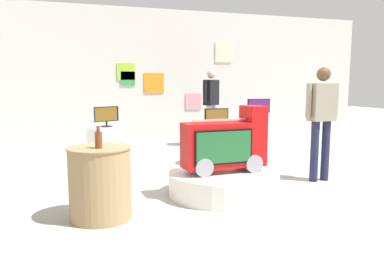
# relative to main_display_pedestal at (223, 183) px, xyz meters

# --- Properties ---
(ground_plane) EXTENTS (30.00, 30.00, 0.00)m
(ground_plane) POSITION_rel_main_display_pedestal_xyz_m (0.16, -0.11, -0.15)
(ground_plane) COLOR #B2ADA3
(back_wall_display) EXTENTS (12.67, 0.13, 3.30)m
(back_wall_display) POSITION_rel_main_display_pedestal_xyz_m (0.16, 5.39, 1.50)
(back_wall_display) COLOR silver
(back_wall_display) RESTS_ON ground
(main_display_pedestal) EXTENTS (1.44, 1.44, 0.30)m
(main_display_pedestal) POSITION_rel_main_display_pedestal_xyz_m (0.00, 0.00, 0.00)
(main_display_pedestal) COLOR white
(main_display_pedestal) RESTS_ON ground
(novelty_firetruck_tv) EXTENTS (1.09, 0.43, 0.85)m
(novelty_firetruck_tv) POSITION_rel_main_display_pedestal_xyz_m (0.02, -0.01, 0.50)
(novelty_firetruck_tv) COLOR gray
(novelty_firetruck_tv) RESTS_ON main_display_pedestal
(display_pedestal_left_rear) EXTENTS (0.77, 0.77, 0.62)m
(display_pedestal_left_rear) POSITION_rel_main_display_pedestal_xyz_m (-1.16, 2.94, 0.16)
(display_pedestal_left_rear) COLOR white
(display_pedestal_left_rear) RESTS_ON ground
(tv_on_left_rear) EXTENTS (0.47, 0.23, 0.38)m
(tv_on_left_rear) POSITION_rel_main_display_pedestal_xyz_m (-1.16, 2.94, 0.67)
(tv_on_left_rear) COLOR black
(tv_on_left_rear) RESTS_ON display_pedestal_left_rear
(display_pedestal_center_rear) EXTENTS (0.77, 0.77, 0.62)m
(display_pedestal_center_rear) POSITION_rel_main_display_pedestal_xyz_m (0.63, 1.79, 0.16)
(display_pedestal_center_rear) COLOR white
(display_pedestal_center_rear) RESTS_ON ground
(tv_on_center_rear) EXTENTS (0.44, 0.22, 0.38)m
(tv_on_center_rear) POSITION_rel_main_display_pedestal_xyz_m (0.63, 1.78, 0.67)
(tv_on_center_rear) COLOR black
(tv_on_center_rear) RESTS_ON display_pedestal_center_rear
(display_pedestal_right_rear) EXTENTS (0.88, 0.88, 0.62)m
(display_pedestal_right_rear) POSITION_rel_main_display_pedestal_xyz_m (2.62, 3.92, 0.16)
(display_pedestal_right_rear) COLOR white
(display_pedestal_right_rear) RESTS_ON ground
(tv_on_right_rear) EXTENTS (0.56, 0.21, 0.44)m
(tv_on_right_rear) POSITION_rel_main_display_pedestal_xyz_m (2.62, 3.92, 0.71)
(tv_on_right_rear) COLOR black
(tv_on_right_rear) RESTS_ON display_pedestal_right_rear
(side_table_round) EXTENTS (0.68, 0.68, 0.78)m
(side_table_round) POSITION_rel_main_display_pedestal_xyz_m (-1.61, -0.41, 0.25)
(side_table_round) COLOR #9E7F56
(side_table_round) RESTS_ON ground
(bottle_on_side_table) EXTENTS (0.07, 0.07, 0.23)m
(bottle_on_side_table) POSITION_rel_main_display_pedestal_xyz_m (-1.62, -0.50, 0.72)
(bottle_on_side_table) COLOR brown
(bottle_on_side_table) RESTS_ON side_table_round
(shopper_browsing_near_truck) EXTENTS (0.56, 0.22, 1.67)m
(shopper_browsing_near_truck) POSITION_rel_main_display_pedestal_xyz_m (1.64, 0.21, 0.83)
(shopper_browsing_near_truck) COLOR #1E233F
(shopper_browsing_near_truck) RESTS_ON ground
(shopper_browsing_rear) EXTENTS (0.47, 0.38, 1.74)m
(shopper_browsing_rear) POSITION_rel_main_display_pedestal_xyz_m (1.29, 3.73, 0.88)
(shopper_browsing_rear) COLOR #B2ADA3
(shopper_browsing_rear) RESTS_ON ground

